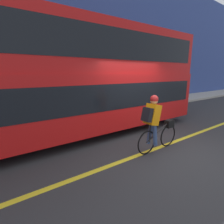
# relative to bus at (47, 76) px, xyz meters

# --- Properties ---
(ground_plane) EXTENTS (80.00, 80.00, 0.00)m
(ground_plane) POSITION_rel_bus_xyz_m (2.36, -2.55, -2.05)
(ground_plane) COLOR #2D2D30
(road_center_line) EXTENTS (50.00, 0.14, 0.01)m
(road_center_line) POSITION_rel_bus_xyz_m (2.36, -2.47, -2.05)
(road_center_line) COLOR yellow
(road_center_line) RESTS_ON ground_plane
(sidewalk_curb) EXTENTS (60.00, 2.39, 0.15)m
(sidewalk_curb) POSITION_rel_bus_xyz_m (2.36, 2.76, -1.98)
(sidewalk_curb) COLOR #A8A399
(sidewalk_curb) RESTS_ON ground_plane
(building_facade) EXTENTS (60.00, 0.30, 9.00)m
(building_facade) POSITION_rel_bus_xyz_m (2.36, 4.10, 2.45)
(building_facade) COLOR #33478C
(building_facade) RESTS_ON ground_plane
(bus) EXTENTS (11.41, 2.59, 3.70)m
(bus) POSITION_rel_bus_xyz_m (0.00, 0.00, 0.00)
(bus) COLOR black
(bus) RESTS_ON ground_plane
(cyclist_on_bike) EXTENTS (1.57, 0.32, 1.59)m
(cyclist_on_bike) POSITION_rel_bus_xyz_m (2.02, -2.54, -1.19)
(cyclist_on_bike) COLOR black
(cyclist_on_bike) RESTS_ON ground_plane
(street_sign_post) EXTENTS (0.36, 0.09, 2.79)m
(street_sign_post) POSITION_rel_bus_xyz_m (5.19, 2.63, -0.35)
(street_sign_post) COLOR #59595B
(street_sign_post) RESTS_ON sidewalk_curb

